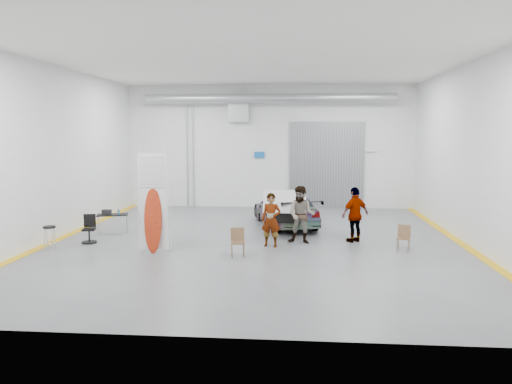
# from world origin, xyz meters

# --- Properties ---
(ground) EXTENTS (16.00, 16.00, 0.00)m
(ground) POSITION_xyz_m (0.00, 0.00, 0.00)
(ground) COLOR #57585E
(ground) RESTS_ON ground
(room_shell) EXTENTS (14.02, 16.18, 6.01)m
(room_shell) POSITION_xyz_m (0.24, 2.22, 4.08)
(room_shell) COLOR silver
(room_shell) RESTS_ON ground
(sedan_car) EXTENTS (3.09, 4.84, 1.30)m
(sedan_car) POSITION_xyz_m (0.93, 3.10, 0.65)
(sedan_car) COLOR silver
(sedan_car) RESTS_ON ground
(person_a) EXTENTS (0.69, 0.50, 1.75)m
(person_a) POSITION_xyz_m (0.55, -0.64, 0.87)
(person_a) COLOR brown
(person_a) RESTS_ON ground
(person_b) EXTENTS (1.07, 0.90, 1.92)m
(person_b) POSITION_xyz_m (1.53, -0.08, 0.96)
(person_b) COLOR slate
(person_b) RESTS_ON ground
(person_c) EXTENTS (1.14, 0.99, 1.87)m
(person_c) POSITION_xyz_m (3.33, 0.26, 0.94)
(person_c) COLOR #A26936
(person_c) RESTS_ON ground
(surfboard_display) EXTENTS (0.92, 0.28, 3.25)m
(surfboard_display) POSITION_xyz_m (-3.01, -1.83, 1.32)
(surfboard_display) COLOR white
(surfboard_display) RESTS_ON ground
(folding_chair_near) EXTENTS (0.46, 0.48, 0.85)m
(folding_chair_near) POSITION_xyz_m (-0.36, -2.11, 0.27)
(folding_chair_near) COLOR brown
(folding_chair_near) RESTS_ON ground
(folding_chair_far) EXTENTS (0.48, 0.51, 0.81)m
(folding_chair_far) POSITION_xyz_m (4.68, -0.98, 0.25)
(folding_chair_far) COLOR brown
(folding_chair_far) RESTS_ON ground
(shop_stool) EXTENTS (0.40, 0.40, 0.78)m
(shop_stool) POSITION_xyz_m (-6.30, -1.85, 0.39)
(shop_stool) COLOR black
(shop_stool) RESTS_ON ground
(work_table) EXTENTS (1.21, 0.83, 0.90)m
(work_table) POSITION_xyz_m (-5.45, 1.08, 0.69)
(work_table) COLOR #9B9EA3
(work_table) RESTS_ON ground
(office_chair) EXTENTS (0.50, 0.51, 0.93)m
(office_chair) POSITION_xyz_m (-5.55, -0.59, 0.41)
(office_chair) COLOR black
(office_chair) RESTS_ON ground
(trunk_lid) EXTENTS (1.52, 0.92, 0.04)m
(trunk_lid) POSITION_xyz_m (0.93, 1.10, 1.32)
(trunk_lid) COLOR silver
(trunk_lid) RESTS_ON sedan_car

